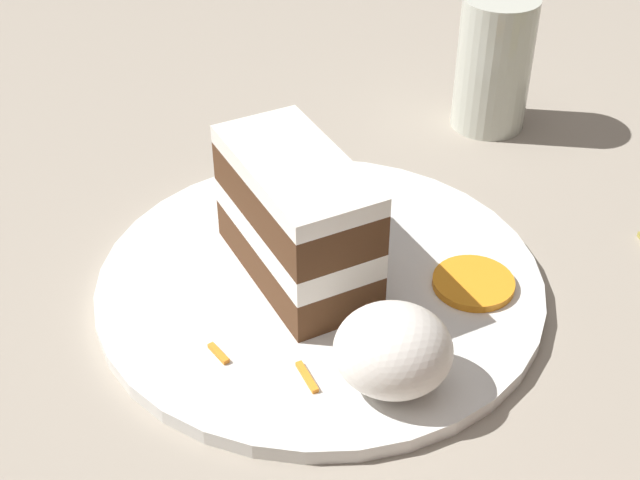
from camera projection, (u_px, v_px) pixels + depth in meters
The scene contains 8 objects.
ground_plane at pixel (375, 290), 0.65m from camera, with size 6.00×6.00×0.00m, color #4C4742.
dining_table at pixel (376, 271), 0.64m from camera, with size 0.98×1.01×0.04m, color gray.
plate at pixel (320, 283), 0.60m from camera, with size 0.30×0.30×0.01m, color white.
cake_slice at pixel (296, 218), 0.57m from camera, with size 0.12×0.14×0.09m.
cream_dollop at pixel (393, 350), 0.50m from camera, with size 0.07×0.06×0.05m, color white.
orange_garnish at pixel (473, 283), 0.58m from camera, with size 0.05×0.05×0.01m, color orange.
carrot_shreds_scatter at pixel (282, 285), 0.58m from camera, with size 0.08×0.21×0.00m.
drinking_glass at pixel (493, 72), 0.75m from camera, with size 0.06×0.06×0.11m.
Camera 1 is at (0.01, 0.50, 0.42)m, focal length 50.00 mm.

